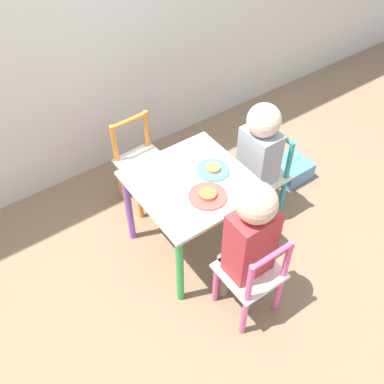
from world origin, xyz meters
name	(u,v)px	position (x,y,z in m)	size (l,w,h in m)	color
ground_plane	(192,244)	(0.00, 0.00, 0.00)	(6.00, 6.00, 0.00)	#7F664C
kids_table	(192,193)	(0.00, 0.00, 0.41)	(0.54, 0.54, 0.49)	silver
chair_pink	(253,277)	(0.00, -0.47, 0.26)	(0.26, 0.26, 0.53)	silver
chair_teal	(261,176)	(0.47, 0.00, 0.26)	(0.26, 0.26, 0.53)	silver
chair_orange	(141,164)	(-0.02, 0.47, 0.26)	(0.27, 0.27, 0.53)	silver
child_front	(249,238)	(0.00, -0.42, 0.49)	(0.20, 0.22, 0.81)	#7A6B5B
child_right	(257,153)	(0.41, 0.00, 0.46)	(0.22, 0.20, 0.75)	#4C608E
plate_front	(208,196)	(0.00, -0.13, 0.50)	(0.18, 0.18, 0.03)	#E54C47
plate_right	(213,169)	(0.13, 0.00, 0.50)	(0.16, 0.16, 0.03)	#4C9EE0
storage_bin	(291,169)	(0.83, 0.09, 0.06)	(0.21, 0.21, 0.12)	#4C7FB7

